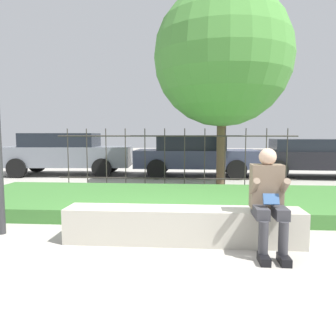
% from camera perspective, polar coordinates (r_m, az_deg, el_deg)
% --- Properties ---
extents(ground_plane, '(60.00, 60.00, 0.00)m').
position_cam_1_polar(ground_plane, '(4.48, -1.89, -12.69)').
color(ground_plane, '#A8A399').
extents(stone_bench, '(3.10, 0.47, 0.46)m').
position_cam_1_polar(stone_bench, '(4.40, 2.57, -10.26)').
color(stone_bench, '#B7B2A3').
rests_on(stone_bench, ground_plane).
extents(person_seated_reader, '(0.42, 0.73, 1.26)m').
position_cam_1_polar(person_seated_reader, '(4.12, 17.06, -4.70)').
color(person_seated_reader, black).
rests_on(person_seated_reader, ground_plane).
extents(grass_berm, '(8.02, 2.93, 0.23)m').
position_cam_1_polar(grass_berm, '(6.53, 0.22, -5.69)').
color(grass_berm, '#3D7533').
rests_on(grass_berm, ground_plane).
extents(iron_fence, '(6.02, 0.03, 1.57)m').
position_cam_1_polar(iron_fence, '(8.24, 1.16, 1.67)').
color(iron_fence, '#332D28').
rests_on(iron_fence, ground_plane).
extents(car_parked_left, '(4.63, 2.13, 1.47)m').
position_cam_1_polar(car_parked_left, '(12.09, -17.43, 2.55)').
color(car_parked_left, slate).
rests_on(car_parked_left, ground_plane).
extents(car_parked_right, '(4.60, 1.98, 1.27)m').
position_cam_1_polar(car_parked_right, '(11.85, 24.29, 1.84)').
color(car_parked_right, black).
rests_on(car_parked_right, ground_plane).
extents(car_parked_center, '(4.09, 1.90, 1.39)m').
position_cam_1_polar(car_parked_center, '(11.21, 4.68, 2.36)').
color(car_parked_center, '#383D56').
rests_on(car_parked_center, ground_plane).
extents(tree_behind_fence, '(3.66, 3.66, 5.30)m').
position_cam_1_polar(tree_behind_fence, '(9.27, 9.50, 18.46)').
color(tree_behind_fence, brown).
rests_on(tree_behind_fence, ground_plane).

